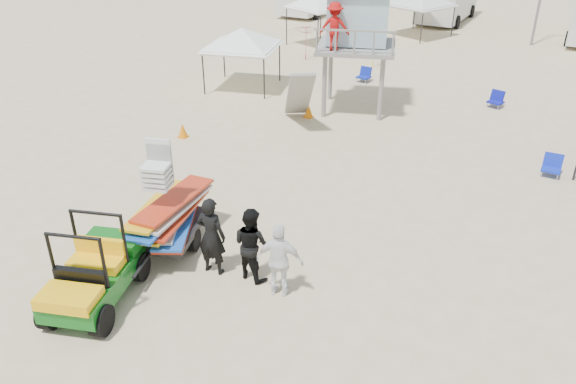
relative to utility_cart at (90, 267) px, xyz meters
The scene contains 15 objects.
ground 2.27m from the utility_cart, 28.21° to the left, with size 140.00×140.00×0.00m, color beige.
utility_cart is the anchor object (origin of this frame).
surf_trailer 2.34m from the utility_cart, 89.88° to the left, with size 2.00×2.80×2.42m.
man_left 2.54m from the utility_cart, 53.22° to the left, with size 0.68×0.44×1.85m, color black.
man_mid 3.29m from the utility_cart, 43.93° to the left, with size 0.83×0.64×1.70m, color black.
man_right 3.81m from the utility_cart, 32.27° to the left, with size 0.98×0.41×1.68m, color white.
lifeguard_tower 13.83m from the utility_cart, 89.79° to the left, with size 3.58×3.58×4.54m.
canopy_white_a 14.83m from the utility_cart, 110.49° to the left, with size 3.40×3.40×2.95m.
umbrella_a 19.80m from the utility_cart, 104.13° to the left, with size 1.88×1.91×1.72m, color #C21439.
umbrella_b 19.52m from the utility_cart, 93.90° to the left, with size 1.73×1.77×1.59m, color yellow.
cone_near 8.93m from the utility_cart, 116.30° to the left, with size 0.34×0.34×0.50m, color orange.
cone_far 11.88m from the utility_cart, 94.78° to the left, with size 0.34×0.34×0.50m, color orange.
beach_chair_a 17.17m from the utility_cart, 92.78° to the left, with size 0.60×0.64×0.64m.
beach_chair_b 13.30m from the utility_cart, 55.01° to the left, with size 0.54×0.58×0.64m.
beach_chair_c 17.19m from the utility_cart, 73.02° to the left, with size 0.66×0.72×0.64m.
Camera 1 is at (6.02, -7.22, 7.49)m, focal length 35.00 mm.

